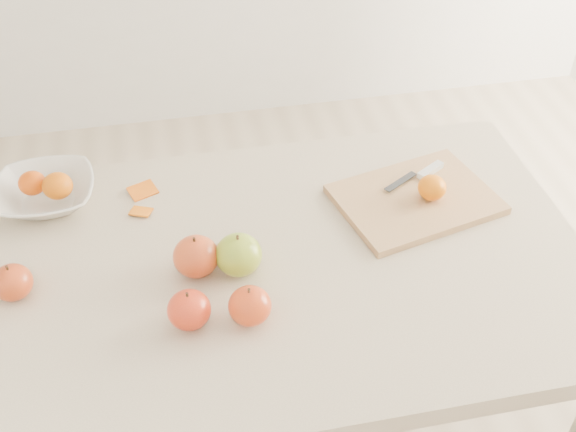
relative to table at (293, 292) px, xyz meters
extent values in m
cube|color=beige|center=(0.00, 0.00, 0.08)|extent=(1.20, 0.80, 0.04)
cylinder|color=#BCAA8E|center=(-0.54, 0.34, -0.30)|extent=(0.06, 0.06, 0.71)
cylinder|color=#BCAA8E|center=(0.54, 0.34, -0.30)|extent=(0.06, 0.06, 0.71)
cube|color=tan|center=(0.30, 0.12, 0.11)|extent=(0.38, 0.31, 0.02)
ellipsoid|color=orange|center=(0.33, 0.11, 0.14)|extent=(0.06, 0.06, 0.05)
imported|color=silver|center=(-0.49, 0.28, 0.13)|extent=(0.21, 0.21, 0.05)
ellipsoid|color=#C95A07|center=(-0.52, 0.29, 0.15)|extent=(0.06, 0.06, 0.05)
ellipsoid|color=#C76007|center=(-0.46, 0.27, 0.15)|extent=(0.07, 0.07, 0.06)
cube|color=orange|center=(-0.29, 0.27, 0.10)|extent=(0.07, 0.06, 0.01)
cube|color=orange|center=(-0.29, 0.20, 0.10)|extent=(0.06, 0.05, 0.01)
cube|color=silver|center=(0.36, 0.19, 0.12)|extent=(0.07, 0.05, 0.01)
cube|color=#33363B|center=(0.28, 0.17, 0.12)|extent=(0.09, 0.06, 0.00)
ellipsoid|color=olive|center=(-0.11, -0.01, 0.14)|extent=(0.09, 0.09, 0.08)
ellipsoid|color=#991808|center=(-0.19, 0.00, 0.14)|extent=(0.09, 0.09, 0.08)
ellipsoid|color=#910805|center=(-0.22, -0.13, 0.14)|extent=(0.08, 0.08, 0.07)
ellipsoid|color=maroon|center=(-0.54, 0.01, 0.13)|extent=(0.08, 0.08, 0.07)
ellipsoid|color=maroon|center=(-0.11, -0.14, 0.13)|extent=(0.08, 0.08, 0.07)
camera|label=1|loc=(-0.22, -1.03, 1.11)|focal=45.00mm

